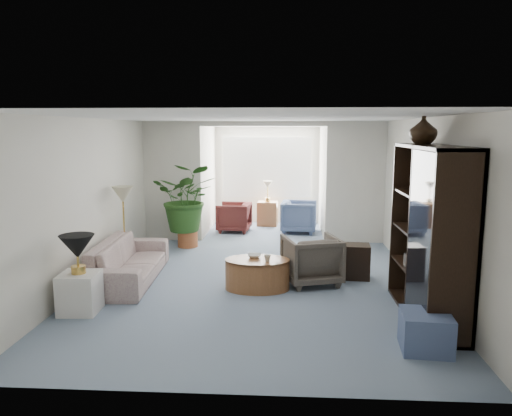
# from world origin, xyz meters

# --- Properties ---
(floor) EXTENTS (6.00, 6.00, 0.00)m
(floor) POSITION_xyz_m (0.00, 0.00, 0.00)
(floor) COLOR #8492AF
(floor) RESTS_ON ground
(sunroom_floor) EXTENTS (2.60, 2.60, 0.00)m
(sunroom_floor) POSITION_xyz_m (0.00, 4.10, 0.00)
(sunroom_floor) COLOR #8492AF
(sunroom_floor) RESTS_ON ground
(back_pier_left) EXTENTS (1.20, 0.12, 2.50)m
(back_pier_left) POSITION_xyz_m (-1.90, 3.00, 1.25)
(back_pier_left) COLOR white
(back_pier_left) RESTS_ON ground
(back_pier_right) EXTENTS (1.20, 0.12, 2.50)m
(back_pier_right) POSITION_xyz_m (1.90, 3.00, 1.25)
(back_pier_right) COLOR white
(back_pier_right) RESTS_ON ground
(back_header) EXTENTS (2.60, 0.12, 0.10)m
(back_header) POSITION_xyz_m (0.00, 3.00, 2.45)
(back_header) COLOR white
(back_header) RESTS_ON back_pier_left
(window_pane) EXTENTS (2.20, 0.02, 1.50)m
(window_pane) POSITION_xyz_m (0.00, 5.18, 1.40)
(window_pane) COLOR white
(window_blinds) EXTENTS (2.20, 0.02, 1.50)m
(window_blinds) POSITION_xyz_m (0.00, 5.15, 1.40)
(window_blinds) COLOR white
(framed_picture) EXTENTS (0.04, 0.50, 0.40)m
(framed_picture) POSITION_xyz_m (2.46, -0.10, 1.70)
(framed_picture) COLOR beige
(sofa) EXTENTS (0.95, 2.19, 0.63)m
(sofa) POSITION_xyz_m (-1.96, 0.20, 0.31)
(sofa) COLOR beige
(sofa) RESTS_ON ground
(end_table) EXTENTS (0.49, 0.49, 0.52)m
(end_table) POSITION_xyz_m (-2.16, -1.15, 0.26)
(end_table) COLOR white
(end_table) RESTS_ON ground
(table_lamp) EXTENTS (0.44, 0.44, 0.30)m
(table_lamp) POSITION_xyz_m (-2.16, -1.15, 0.87)
(table_lamp) COLOR black
(table_lamp) RESTS_ON end_table
(floor_lamp) EXTENTS (0.36, 0.36, 0.28)m
(floor_lamp) POSITION_xyz_m (-2.27, 0.96, 1.25)
(floor_lamp) COLOR beige
(floor_lamp) RESTS_ON ground
(coffee_table) EXTENTS (0.96, 0.96, 0.45)m
(coffee_table) POSITION_xyz_m (0.06, -0.09, 0.23)
(coffee_table) COLOR brown
(coffee_table) RESTS_ON ground
(coffee_bowl) EXTENTS (0.21, 0.21, 0.05)m
(coffee_bowl) POSITION_xyz_m (0.01, 0.01, 0.48)
(coffee_bowl) COLOR silver
(coffee_bowl) RESTS_ON coffee_table
(coffee_cup) EXTENTS (0.10, 0.10, 0.09)m
(coffee_cup) POSITION_xyz_m (0.21, -0.19, 0.50)
(coffee_cup) COLOR beige
(coffee_cup) RESTS_ON coffee_table
(wingback_chair) EXTENTS (0.98, 1.00, 0.74)m
(wingback_chair) POSITION_xyz_m (0.87, 0.24, 0.37)
(wingback_chair) COLOR #62584D
(wingback_chair) RESTS_ON ground
(side_table_dark) EXTENTS (0.48, 0.39, 0.54)m
(side_table_dark) POSITION_xyz_m (1.57, 0.54, 0.27)
(side_table_dark) COLOR black
(side_table_dark) RESTS_ON ground
(entertainment_cabinet) EXTENTS (0.51, 1.93, 2.14)m
(entertainment_cabinet) POSITION_xyz_m (2.23, -1.02, 1.07)
(entertainment_cabinet) COLOR black
(entertainment_cabinet) RESTS_ON ground
(cabinet_urn) EXTENTS (0.35, 0.35, 0.37)m
(cabinet_urn) POSITION_xyz_m (2.23, -0.52, 2.33)
(cabinet_urn) COLOR black
(cabinet_urn) RESTS_ON entertainment_cabinet
(ottoman) EXTENTS (0.55, 0.55, 0.41)m
(ottoman) POSITION_xyz_m (1.97, -1.99, 0.20)
(ottoman) COLOR slate
(ottoman) RESTS_ON ground
(plant_pot) EXTENTS (0.40, 0.40, 0.32)m
(plant_pot) POSITION_xyz_m (-1.49, 2.45, 0.16)
(plant_pot) COLOR #AC5B32
(plant_pot) RESTS_ON ground
(house_plant) EXTENTS (1.22, 1.06, 1.36)m
(house_plant) POSITION_xyz_m (-1.49, 2.45, 1.00)
(house_plant) COLOR #264F1B
(house_plant) RESTS_ON plant_pot
(sunroom_chair_blue) EXTENTS (0.86, 0.84, 0.72)m
(sunroom_chair_blue) POSITION_xyz_m (0.79, 3.98, 0.36)
(sunroom_chair_blue) COLOR slate
(sunroom_chair_blue) RESTS_ON ground
(sunroom_chair_maroon) EXTENTS (0.80, 0.78, 0.67)m
(sunroom_chair_maroon) POSITION_xyz_m (-0.71, 3.98, 0.34)
(sunroom_chair_maroon) COLOR #55241D
(sunroom_chair_maroon) RESTS_ON ground
(sunroom_table) EXTENTS (0.52, 0.42, 0.59)m
(sunroom_table) POSITION_xyz_m (0.04, 4.73, 0.30)
(sunroom_table) COLOR brown
(sunroom_table) RESTS_ON ground
(shelf_clutter) EXTENTS (0.30, 0.93, 0.61)m
(shelf_clutter) POSITION_xyz_m (2.18, -1.17, 0.79)
(shelf_clutter) COLOR #282523
(shelf_clutter) RESTS_ON entertainment_cabinet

